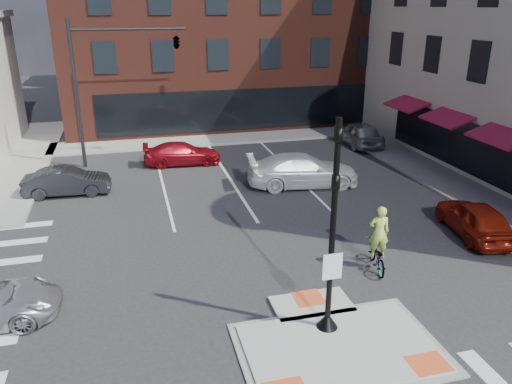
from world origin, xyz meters
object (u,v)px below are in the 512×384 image
object	(u,v)px
white_pickup	(303,170)
bg_car_dark	(67,182)
bg_car_red	(182,154)
bg_car_silver	(359,133)
red_sedan	(475,219)
cyclist	(378,248)

from	to	relation	value
white_pickup	bg_car_dark	bearing A→B (deg)	88.61
white_pickup	bg_car_red	xyz separation A→B (m)	(-5.47, 5.16, -0.18)
white_pickup	bg_car_red	bearing A→B (deg)	53.48
bg_car_silver	bg_car_red	world-z (taller)	bg_car_silver
red_sedan	bg_car_silver	world-z (taller)	bg_car_silver
bg_car_dark	cyclist	xyz separation A→B (m)	(11.04, -10.32, 0.12)
white_pickup	bg_car_red	distance (m)	7.53
bg_car_dark	cyclist	size ratio (longest dim) A/B	1.72
bg_car_silver	bg_car_red	bearing A→B (deg)	7.62
white_pickup	bg_car_red	world-z (taller)	white_pickup
red_sedan	bg_car_dark	xyz separation A→B (m)	(-16.04, 8.85, -0.05)
red_sedan	bg_car_red	world-z (taller)	red_sedan
bg_car_silver	bg_car_red	size ratio (longest dim) A/B	1.06
bg_car_dark	cyclist	world-z (taller)	cyclist
bg_car_red	cyclist	distance (m)	14.75
bg_car_silver	bg_car_red	xyz separation A→B (m)	(-11.60, -1.22, -0.15)
bg_car_dark	bg_car_red	world-z (taller)	bg_car_dark
red_sedan	bg_car_dark	size ratio (longest dim) A/B	1.04
white_pickup	bg_car_silver	distance (m)	8.85
white_pickup	cyclist	distance (m)	8.69
bg_car_dark	bg_car_silver	xyz separation A→B (m)	(17.54, 4.74, 0.12)
white_pickup	bg_car_dark	size ratio (longest dim) A/B	1.39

